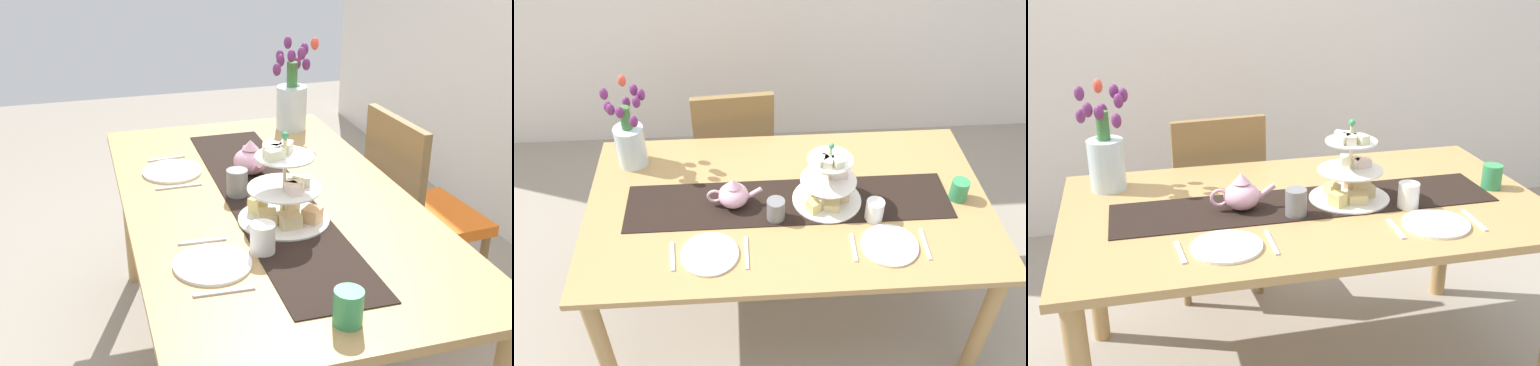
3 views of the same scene
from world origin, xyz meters
The scene contains 15 objects.
dining_table centered at (0.00, 0.00, 0.64)m, with size 1.75×0.99×0.74m.
chair_left centered at (-0.24, 0.72, 0.50)m, with size 0.45×0.45×0.91m.
table_runner centered at (0.00, 0.00, 0.74)m, with size 1.40×0.29×0.00m, color black.
tiered_cake_stand centered at (0.17, 0.00, 0.83)m, with size 0.30×0.30×0.30m.
teapot centered at (-0.24, 0.00, 0.80)m, with size 0.24×0.13×0.14m.
tulip_vase centered at (-0.70, 0.32, 0.88)m, with size 0.20×0.23×0.41m.
dinner_plate_left centered at (-0.34, -0.29, 0.74)m, with size 0.23×0.23×0.01m, color white.
fork_left centered at (-0.48, -0.29, 0.74)m, with size 0.02×0.15×0.01m, color silver.
knife_left centered at (-0.19, -0.29, 0.74)m, with size 0.01×0.17×0.01m, color silver.
dinner_plate_right centered at (0.38, -0.29, 0.74)m, with size 0.23×0.23×0.01m, color white.
fork_right centered at (0.23, -0.29, 0.74)m, with size 0.02×0.15×0.01m, color silver.
knife_right centered at (0.52, -0.29, 0.74)m, with size 0.01×0.17×0.01m, color silver.
mug_grey centered at (-0.06, -0.10, 0.79)m, with size 0.08×0.08×0.10m, color slate.
mug_white_text centered at (0.35, -0.13, 0.78)m, with size 0.08×0.08×0.10m, color white.
mug_orange centered at (0.74, -0.02, 0.78)m, with size 0.08×0.08×0.10m, color #389356.
Camera 1 is at (1.95, -0.61, 1.71)m, focal length 45.25 mm.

